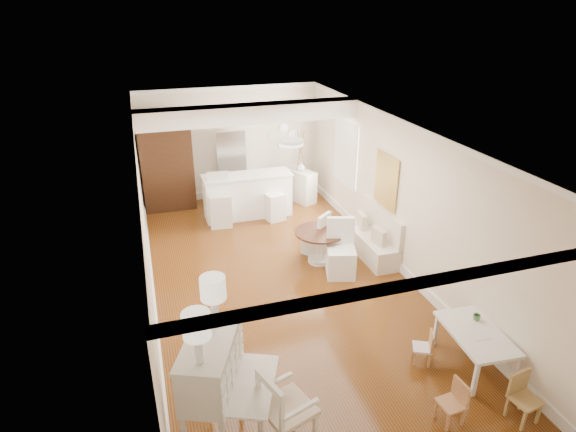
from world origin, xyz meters
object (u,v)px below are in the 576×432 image
fridge (245,165)px  sideboard (300,186)px  kids_chair_c (525,399)px  bar_stool_right (274,199)px  breakfast_counter (248,195)px  kids_chair_a (451,403)px  gustavian_armchair (288,407)px  dining_table (320,247)px  slip_chair_near (341,249)px  kids_table (473,349)px  bar_stool_left (220,201)px  slip_chair_far (316,233)px  secretary_bureau (212,388)px  kids_chair_b (422,347)px  pantry_cabinet (167,163)px

fridge → sideboard: 1.47m
kids_chair_c → bar_stool_right: (-1.24, 6.56, 0.18)m
breakfast_counter → sideboard: 1.57m
kids_chair_a → breakfast_counter: breakfast_counter is taller
bar_stool_right → gustavian_armchair: bearing=-117.1°
dining_table → slip_chair_near: size_ratio=0.90×
kids_chair_a → kids_chair_c: (0.86, -0.24, 0.03)m
kids_table → bar_stool_left: size_ratio=0.95×
gustavian_armchair → sideboard: gustavian_armchair is taller
dining_table → breakfast_counter: (-0.82, 2.56, 0.19)m
gustavian_armchair → kids_table: size_ratio=0.89×
breakfast_counter → slip_chair_near: bearing=-72.0°
kids_chair_a → bar_stool_left: bearing=-170.1°
fridge → dining_table: bearing=-80.2°
dining_table → sideboard: size_ratio=1.14×
kids_table → fridge: size_ratio=0.63×
fridge → breakfast_counter: bearing=-100.8°
kids_chair_c → sideboard: (-0.30, 7.46, 0.08)m
slip_chair_far → breakfast_counter: (-0.88, 2.19, 0.07)m
dining_table → sideboard: 3.15m
kids_table → sideboard: size_ratio=1.35×
kids_chair_a → bar_stool_left: 6.58m
kids_chair_c → dining_table: 4.48m
sideboard → fridge: bearing=133.9°
secretary_bureau → slip_chair_far: (2.68, 3.79, -0.22)m
secretary_bureau → sideboard: bearing=86.6°
kids_chair_c → dining_table: dining_table is taller
kids_chair_b → breakfast_counter: bearing=-141.8°
kids_table → breakfast_counter: 6.21m
sideboard → kids_chair_a: bearing=-118.2°
kids_table → gustavian_armchair: bearing=-171.5°
secretary_bureau → kids_chair_c: (3.58, -0.96, -0.33)m
breakfast_counter → kids_chair_a: bearing=-82.2°
kids_chair_a → kids_chair_b: bearing=162.0°
kids_chair_a → bar_stool_left: bar_stool_left is taller
gustavian_armchair → slip_chair_near: (2.04, 3.23, 0.03)m
bar_stool_left → bar_stool_right: (1.25, -0.06, -0.09)m
secretary_bureau → kids_table: 3.62m
gustavian_armchair → pantry_cabinet: bearing=-13.1°
secretary_bureau → kids_chair_a: secretary_bureau is taller
dining_table → sideboard: bearing=78.0°
secretary_bureau → fridge: 7.31m
slip_chair_far → fridge: bearing=-116.7°
pantry_cabinet → fridge: (1.90, -0.03, -0.25)m
slip_chair_near → bar_stool_left: bearing=138.5°
gustavian_armchair → bar_stool_right: 6.19m
kids_chair_c → fridge: size_ratio=0.36×
dining_table → pantry_cabinet: (-2.52, 3.64, 0.82)m
kids_chair_b → bar_stool_right: bar_stool_right is taller
fridge → slip_chair_far: bearing=-78.2°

